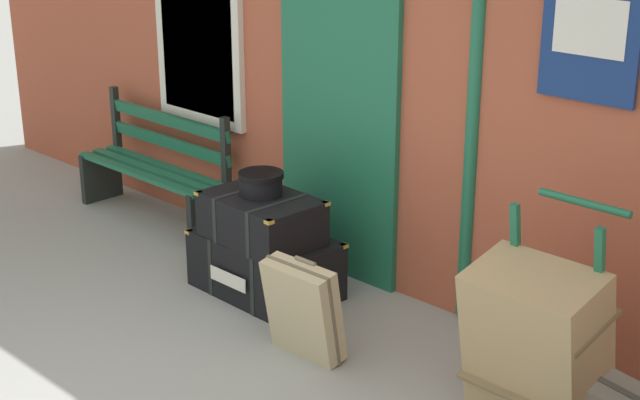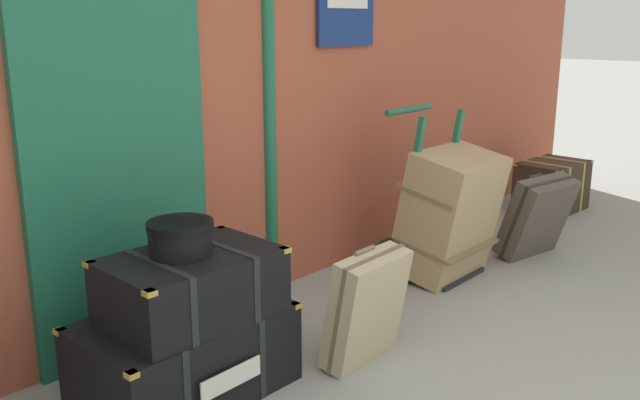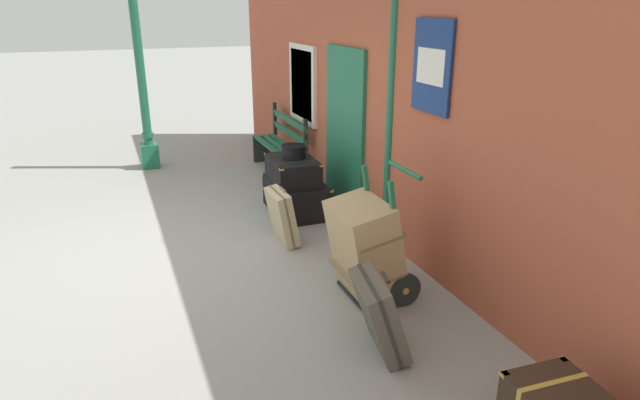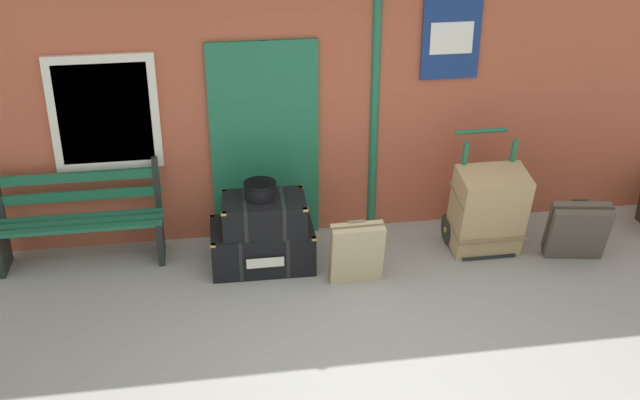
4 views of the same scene
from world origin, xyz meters
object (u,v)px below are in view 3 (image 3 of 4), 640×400
platform_bench (281,146)px  large_brown_trunk (366,248)px  lamp_post (144,102)px  porters_trolley (381,265)px  suitcase_slate (282,217)px  steamer_trunk_middle (293,171)px  suitcase_oxblood (379,314)px  round_hatbox (294,150)px  steamer_trunk_base (296,197)px

platform_bench → large_brown_trunk: (4.02, -0.48, 0.03)m
lamp_post → porters_trolley: (5.12, 1.64, -0.82)m
platform_bench → suitcase_slate: 2.74m
lamp_post → porters_trolley: lamp_post is taller
steamer_trunk_middle → large_brown_trunk: size_ratio=0.88×
suitcase_oxblood → round_hatbox: bearing=172.9°
lamp_post → suitcase_slate: size_ratio=4.45×
suitcase_slate → suitcase_oxblood: size_ratio=0.99×
round_hatbox → suitcase_slate: round_hatbox is taller
lamp_post → platform_bench: 2.33m
platform_bench → porters_trolley: size_ratio=1.33×
steamer_trunk_base → suitcase_oxblood: (3.10, -0.41, 0.12)m
platform_bench → steamer_trunk_middle: size_ratio=1.92×
lamp_post → round_hatbox: (2.85, 1.56, -0.26)m
platform_bench → suitcase_slate: (2.61, -0.83, -0.13)m
suitcase_slate → steamer_trunk_base: bearing=151.1°
porters_trolley → platform_bench: bearing=175.6°
round_hatbox → suitcase_oxblood: size_ratio=0.48×
large_brown_trunk → suitcase_slate: large_brown_trunk is taller
round_hatbox → suitcase_slate: (0.86, -0.45, -0.52)m
lamp_post → platform_bench: lamp_post is taller
lamp_post → platform_bench: bearing=60.5°
steamer_trunk_base → round_hatbox: round_hatbox is taller
platform_bench → steamer_trunk_base: platform_bench is taller
steamer_trunk_base → steamer_trunk_middle: 0.37m
suitcase_slate → suitcase_oxblood: 2.25m
porters_trolley → lamp_post: bearing=-162.3°
platform_bench → steamer_trunk_middle: (1.78, -0.41, 0.14)m
lamp_post → large_brown_trunk: bearing=16.0°
suitcase_oxblood → steamer_trunk_middle: bearing=173.3°
porters_trolley → large_brown_trunk: porters_trolley is taller
round_hatbox → porters_trolley: size_ratio=0.26×
suitcase_slate → steamer_trunk_middle: bearing=153.1°
round_hatbox → suitcase_oxblood: bearing=-7.1°
lamp_post → steamer_trunk_base: (2.86, 1.58, -0.88)m
steamer_trunk_base → lamp_post: bearing=-151.0°
suitcase_slate → platform_bench: bearing=162.3°
platform_bench → steamer_trunk_middle: 1.83m
porters_trolley → suitcase_oxblood: porters_trolley is taller
steamer_trunk_base → porters_trolley: porters_trolley is taller
porters_trolley → suitcase_slate: (-1.41, -0.52, 0.04)m
porters_trolley → suitcase_oxblood: (0.84, -0.46, 0.05)m
steamer_trunk_base → round_hatbox: bearing=-107.4°
platform_bench → porters_trolley: 4.04m
porters_trolley → suitcase_slate: bearing=-159.8°
lamp_post → steamer_trunk_base: size_ratio=2.83×
large_brown_trunk → suitcase_slate: (-1.41, -0.35, -0.16)m
round_hatbox → large_brown_trunk: bearing=-2.5°
round_hatbox → large_brown_trunk: (2.27, -0.10, -0.36)m
steamer_trunk_middle → suitcase_slate: steamer_trunk_middle is taller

